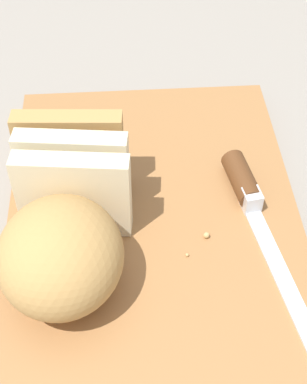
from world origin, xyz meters
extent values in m
plane|color=gray|center=(0.00, 0.00, 0.00)|extent=(3.00, 3.00, 0.00)
cube|color=#9E6B3D|center=(0.00, 0.00, 0.01)|extent=(0.42, 0.32, 0.02)
ellipsoid|color=tan|center=(-0.09, 0.09, 0.07)|extent=(0.13, 0.12, 0.09)
cube|color=beige|center=(-0.02, 0.08, 0.07)|extent=(0.04, 0.11, 0.10)
cube|color=beige|center=(0.01, 0.08, 0.07)|extent=(0.04, 0.11, 0.10)
cube|color=tan|center=(0.05, 0.09, 0.07)|extent=(0.03, 0.11, 0.10)
cube|color=silver|center=(-0.10, -0.12, 0.02)|extent=(0.21, 0.06, 0.00)
cylinder|color=#593319|center=(0.03, -0.10, 0.03)|extent=(0.07, 0.04, 0.03)
cube|color=silver|center=(0.00, -0.10, 0.03)|extent=(0.02, 0.02, 0.02)
sphere|color=tan|center=(-0.06, -0.03, 0.02)|extent=(0.00, 0.00, 0.00)
sphere|color=tan|center=(-0.04, -0.05, 0.02)|extent=(0.01, 0.01, 0.01)
camera|label=1|loc=(-0.38, 0.02, 0.48)|focal=52.28mm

